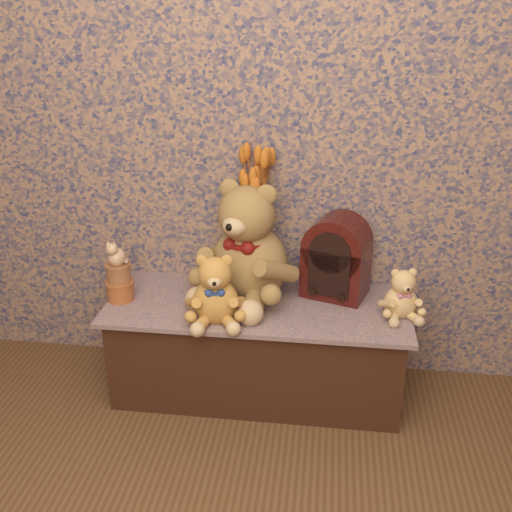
{
  "coord_description": "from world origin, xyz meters",
  "views": [
    {
      "loc": [
        0.27,
        -0.94,
        1.62
      ],
      "look_at": [
        0.0,
        1.2,
        0.67
      ],
      "focal_mm": 41.76,
      "sensor_mm": 36.0,
      "label": 1
    }
  ],
  "objects_px": {
    "biscuit_tin_lower": "(120,290)",
    "cathedral_radio": "(337,256)",
    "teddy_medium": "(215,285)",
    "teddy_small": "(402,290)",
    "ceramic_vase": "(256,265)",
    "teddy_large": "(249,235)",
    "cat_figurine": "(116,252)"
  },
  "relations": [
    {
      "from": "biscuit_tin_lower",
      "to": "cat_figurine",
      "type": "height_order",
      "value": "cat_figurine"
    },
    {
      "from": "cathedral_radio",
      "to": "biscuit_tin_lower",
      "type": "relative_size",
      "value": 3.14
    },
    {
      "from": "teddy_medium",
      "to": "biscuit_tin_lower",
      "type": "distance_m",
      "value": 0.46
    },
    {
      "from": "teddy_small",
      "to": "ceramic_vase",
      "type": "height_order",
      "value": "teddy_small"
    },
    {
      "from": "ceramic_vase",
      "to": "biscuit_tin_lower",
      "type": "relative_size",
      "value": 1.86
    },
    {
      "from": "teddy_small",
      "to": "teddy_large",
      "type": "bearing_deg",
      "value": 157.13
    },
    {
      "from": "teddy_large",
      "to": "teddy_small",
      "type": "distance_m",
      "value": 0.66
    },
    {
      "from": "ceramic_vase",
      "to": "cat_figurine",
      "type": "xyz_separation_m",
      "value": [
        -0.55,
        -0.19,
        0.12
      ]
    },
    {
      "from": "cat_figurine",
      "to": "ceramic_vase",
      "type": "bearing_deg",
      "value": 34.19
    },
    {
      "from": "teddy_large",
      "to": "ceramic_vase",
      "type": "height_order",
      "value": "teddy_large"
    },
    {
      "from": "teddy_large",
      "to": "teddy_medium",
      "type": "xyz_separation_m",
      "value": [
        -0.1,
        -0.24,
        -0.12
      ]
    },
    {
      "from": "teddy_small",
      "to": "cathedral_radio",
      "type": "height_order",
      "value": "cathedral_radio"
    },
    {
      "from": "teddy_large",
      "to": "biscuit_tin_lower",
      "type": "xyz_separation_m",
      "value": [
        -0.54,
        -0.12,
        -0.23
      ]
    },
    {
      "from": "teddy_medium",
      "to": "cathedral_radio",
      "type": "height_order",
      "value": "cathedral_radio"
    },
    {
      "from": "biscuit_tin_lower",
      "to": "cathedral_radio",
      "type": "bearing_deg",
      "value": 10.41
    },
    {
      "from": "cat_figurine",
      "to": "teddy_large",
      "type": "bearing_deg",
      "value": 27.94
    },
    {
      "from": "teddy_small",
      "to": "biscuit_tin_lower",
      "type": "relative_size",
      "value": 1.95
    },
    {
      "from": "teddy_large",
      "to": "cat_figurine",
      "type": "xyz_separation_m",
      "value": [
        -0.54,
        -0.12,
        -0.05
      ]
    },
    {
      "from": "teddy_medium",
      "to": "cat_figurine",
      "type": "bearing_deg",
      "value": 156.07
    },
    {
      "from": "teddy_large",
      "to": "teddy_small",
      "type": "bearing_deg",
      "value": 10.67
    },
    {
      "from": "cathedral_radio",
      "to": "ceramic_vase",
      "type": "height_order",
      "value": "cathedral_radio"
    },
    {
      "from": "cathedral_radio",
      "to": "teddy_medium",
      "type": "bearing_deg",
      "value": -131.42
    },
    {
      "from": "teddy_large",
      "to": "ceramic_vase",
      "type": "xyz_separation_m",
      "value": [
        0.02,
        0.07,
        -0.17
      ]
    },
    {
      "from": "teddy_small",
      "to": "cathedral_radio",
      "type": "distance_m",
      "value": 0.31
    },
    {
      "from": "biscuit_tin_lower",
      "to": "teddy_large",
      "type": "bearing_deg",
      "value": 13.07
    },
    {
      "from": "teddy_small",
      "to": "biscuit_tin_lower",
      "type": "height_order",
      "value": "teddy_small"
    },
    {
      "from": "teddy_medium",
      "to": "cathedral_radio",
      "type": "relative_size",
      "value": 0.84
    },
    {
      "from": "teddy_large",
      "to": "teddy_medium",
      "type": "distance_m",
      "value": 0.29
    },
    {
      "from": "cathedral_radio",
      "to": "teddy_large",
      "type": "bearing_deg",
      "value": -155.78
    },
    {
      "from": "cathedral_radio",
      "to": "cat_figurine",
      "type": "relative_size",
      "value": 3.07
    },
    {
      "from": "teddy_medium",
      "to": "biscuit_tin_lower",
      "type": "relative_size",
      "value": 2.64
    },
    {
      "from": "ceramic_vase",
      "to": "cat_figurine",
      "type": "bearing_deg",
      "value": -160.68
    }
  ]
}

